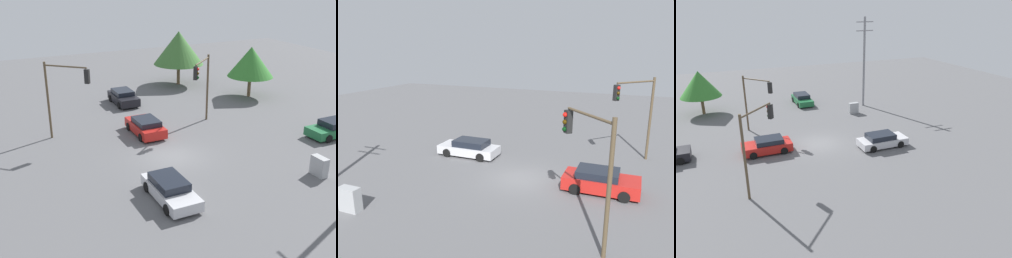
% 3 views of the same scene
% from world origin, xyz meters
% --- Properties ---
extents(ground_plane, '(80.00, 80.00, 0.00)m').
position_xyz_m(ground_plane, '(0.00, 0.00, 0.00)').
color(ground_plane, '#5B5B5E').
extents(sedan_silver, '(4.50, 2.00, 1.27)m').
position_xyz_m(sedan_silver, '(5.14, -2.76, 0.62)').
color(sedan_silver, silver).
rests_on(sedan_silver, ground_plane).
extents(sedan_red, '(4.26, 2.07, 1.33)m').
position_xyz_m(sedan_red, '(-4.83, -0.07, 0.65)').
color(sedan_red, red).
rests_on(sedan_red, ground_plane).
extents(sedan_green, '(1.98, 4.40, 1.33)m').
position_xyz_m(sedan_green, '(2.03, 13.20, 0.65)').
color(sedan_green, '#1E6638').
rests_on(sedan_green, ground_plane).
extents(traffic_signal_main, '(2.59, 2.85, 6.03)m').
position_xyz_m(traffic_signal_main, '(-6.37, -5.95, 4.12)').
color(traffic_signal_main, brown).
rests_on(traffic_signal_main, ground_plane).
extents(traffic_signal_cross, '(2.48, 2.72, 5.73)m').
position_xyz_m(traffic_signal_cross, '(-4.78, 5.09, 3.92)').
color(traffic_signal_cross, brown).
rests_on(traffic_signal_cross, ground_plane).
extents(utility_pole_tall, '(2.20, 0.28, 10.88)m').
position_xyz_m(utility_pole_tall, '(9.11, 9.56, 5.74)').
color(utility_pole_tall, gray).
rests_on(utility_pole_tall, ground_plane).
extents(electrical_cabinet, '(1.13, 0.53, 1.28)m').
position_xyz_m(electrical_cabinet, '(6.66, 7.10, 0.64)').
color(electrical_cabinet, '#9EA0A3').
rests_on(electrical_cabinet, ground_plane).
extents(tree_behind, '(4.64, 4.64, 5.12)m').
position_xyz_m(tree_behind, '(-9.94, 13.71, 3.60)').
color(tree_behind, brown).
rests_on(tree_behind, ground_plane).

